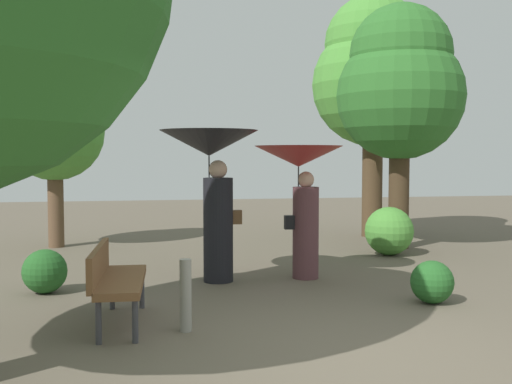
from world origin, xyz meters
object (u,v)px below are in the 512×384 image
Objects in this scene: park_bench at (114,277)px; tree_mid_right at (400,84)px; person_right at (301,178)px; tree_near_left at (54,122)px; tree_near_right at (373,73)px; path_marker_post at (186,295)px; person_left at (212,167)px.

tree_mid_right is (5.20, 4.46, 2.66)m from park_bench.
person_right is 3.39m from park_bench.
person_right is 0.53× the size of tree_near_left.
park_bench is at bearing -130.69° from tree_near_right.
tree_mid_right is at bearing 47.31° from path_marker_post.
tree_near_left is at bearing 41.55° from person_right.
person_left is 4.89m from tree_mid_right.
park_bench is 7.35m from tree_mid_right.
tree_near_right is at bearing 55.00° from path_marker_post.
person_left is 0.59× the size of tree_near_left.
tree_near_left is 6.74m from tree_mid_right.
person_right is at bearing -136.87° from tree_mid_right.
person_right reaches higher than path_marker_post.
tree_near_left is at bearing 108.37° from path_marker_post.
tree_near_left is at bearing 167.99° from tree_mid_right.
tree_near_right is 1.14× the size of tree_mid_right.
person_left is 0.40× the size of tree_near_right.
tree_near_left reaches higher than person_right.
person_left is at bearing 77.01° from path_marker_post.
park_bench is at bearing -76.99° from tree_near_left.
tree_mid_right is at bearing -61.71° from person_left.
park_bench is 0.32× the size of tree_mid_right.
person_right is 3.99m from tree_mid_right.
person_right is 0.36× the size of tree_near_right.
park_bench is (-2.57, -1.99, -0.96)m from person_right.
path_marker_post is at bearing -132.69° from tree_mid_right.
person_left is 1.11× the size of person_right.
tree_mid_right is (2.63, 2.47, 1.70)m from person_right.
person_left reaches higher than person_right.
path_marker_post is (-0.55, -2.38, -1.25)m from person_left.
path_marker_post is at bearing -71.63° from tree_near_left.
tree_near_right reaches higher than path_marker_post.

